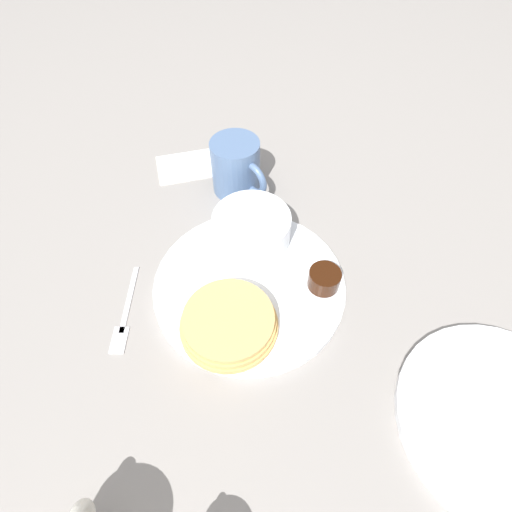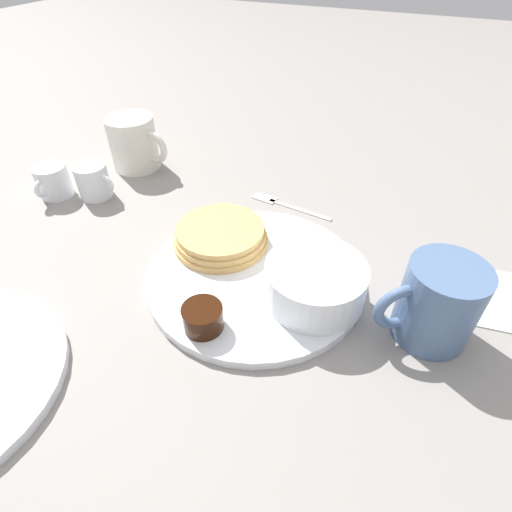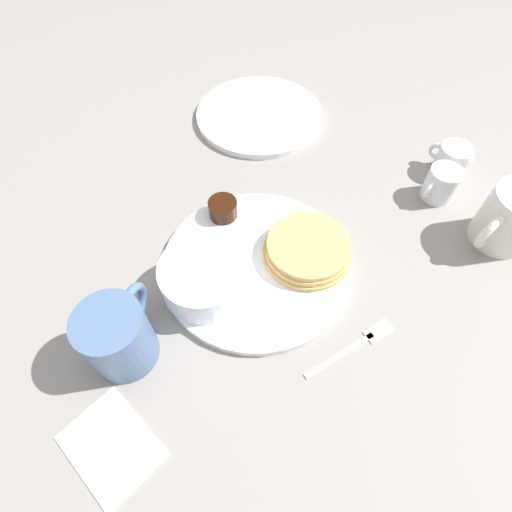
{
  "view_description": "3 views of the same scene",
  "coord_description": "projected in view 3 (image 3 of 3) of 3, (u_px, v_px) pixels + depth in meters",
  "views": [
    {
      "loc": [
        0.03,
        0.32,
        0.49
      ],
      "look_at": [
        -0.01,
        -0.02,
        0.05
      ],
      "focal_mm": 28.0,
      "sensor_mm": 36.0,
      "label": 1
    },
    {
      "loc": [
        -0.34,
        -0.15,
        0.36
      ],
      "look_at": [
        -0.01,
        -0.01,
        0.05
      ],
      "focal_mm": 28.0,
      "sensor_mm": 36.0,
      "label": 2
    },
    {
      "loc": [
        0.25,
        -0.2,
        0.5
      ],
      "look_at": [
        -0.0,
        0.0,
        0.03
      ],
      "focal_mm": 28.0,
      "sensor_mm": 36.0,
      "label": 3
    }
  ],
  "objects": [
    {
      "name": "syrup_cup",
      "position": [
        223.0,
        209.0,
        0.62
      ],
      "size": [
        0.05,
        0.05,
        0.03
      ],
      "color": "black",
      "rests_on": "plate"
    },
    {
      "name": "coffee_mug",
      "position": [
        119.0,
        337.0,
        0.48
      ],
      "size": [
        0.09,
        0.11,
        0.1
      ],
      "color": "slate",
      "rests_on": "ground_plane"
    },
    {
      "name": "pancake_stack",
      "position": [
        308.0,
        249.0,
        0.58
      ],
      "size": [
        0.13,
        0.13,
        0.03
      ],
      "color": "tan",
      "rests_on": "plate"
    },
    {
      "name": "plate",
      "position": [
        256.0,
        265.0,
        0.59
      ],
      "size": [
        0.28,
        0.28,
        0.01
      ],
      "color": "white",
      "rests_on": "ground_plane"
    },
    {
      "name": "bowl",
      "position": [
        203.0,
        277.0,
        0.54
      ],
      "size": [
        0.12,
        0.12,
        0.05
      ],
      "color": "white",
      "rests_on": "plate"
    },
    {
      "name": "creamer_pitcher_far",
      "position": [
        451.0,
        160.0,
        0.69
      ],
      "size": [
        0.08,
        0.05,
        0.05
      ],
      "color": "white",
      "rests_on": "ground_plane"
    },
    {
      "name": "creamer_pitcher_near",
      "position": [
        441.0,
        184.0,
        0.65
      ],
      "size": [
        0.05,
        0.08,
        0.06
      ],
      "color": "white",
      "rests_on": "ground_plane"
    },
    {
      "name": "butter_ramekin",
      "position": [
        182.0,
        279.0,
        0.55
      ],
      "size": [
        0.04,
        0.04,
        0.04
      ],
      "color": "white",
      "rests_on": "plate"
    },
    {
      "name": "second_mug",
      "position": [
        509.0,
        219.0,
        0.59
      ],
      "size": [
        0.08,
        0.12,
        0.09
      ],
      "color": "silver",
      "rests_on": "ground_plane"
    },
    {
      "name": "fork",
      "position": [
        359.0,
        343.0,
        0.52
      ],
      "size": [
        0.03,
        0.14,
        0.0
      ],
      "color": "silver",
      "rests_on": "ground_plane"
    },
    {
      "name": "far_plate",
      "position": [
        259.0,
        115.0,
        0.79
      ],
      "size": [
        0.25,
        0.25,
        0.01
      ],
      "color": "white",
      "rests_on": "ground_plane"
    },
    {
      "name": "napkin",
      "position": [
        111.0,
        446.0,
        0.45
      ],
      "size": [
        0.12,
        0.09,
        0.0
      ],
      "color": "white",
      "rests_on": "ground_plane"
    },
    {
      "name": "ground_plane",
      "position": [
        256.0,
        267.0,
        0.59
      ],
      "size": [
        4.0,
        4.0,
        0.0
      ],
      "primitive_type": "plane",
      "color": "gray"
    }
  ]
}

